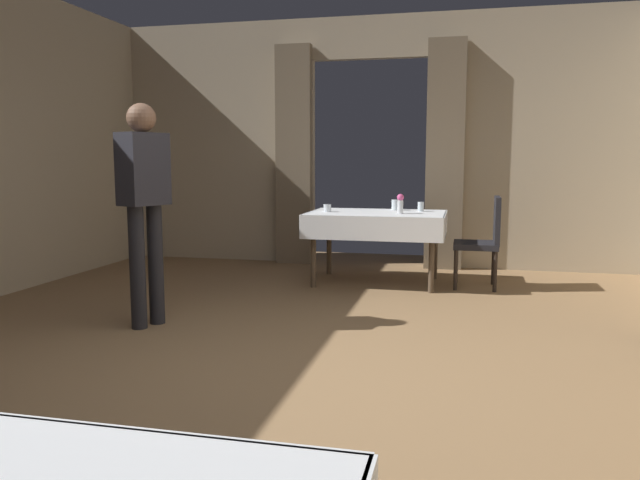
# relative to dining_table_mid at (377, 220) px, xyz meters

# --- Properties ---
(ground) EXTENTS (10.08, 10.08, 0.00)m
(ground) POSITION_rel_dining_table_mid_xyz_m (-0.27, -3.01, -0.66)
(ground) COLOR olive
(wall_back) EXTENTS (6.40, 0.27, 3.00)m
(wall_back) POSITION_rel_dining_table_mid_xyz_m (-0.27, 1.17, 0.86)
(wall_back) COLOR tan
(wall_back) RESTS_ON ground
(dining_table_mid) EXTENTS (1.42, 0.99, 0.75)m
(dining_table_mid) POSITION_rel_dining_table_mid_xyz_m (0.00, 0.00, 0.00)
(dining_table_mid) COLOR #4C3D2D
(dining_table_mid) RESTS_ON ground
(chair_mid_right) EXTENTS (0.44, 0.44, 0.93)m
(chair_mid_right) POSITION_rel_dining_table_mid_xyz_m (1.10, -0.01, -0.15)
(chair_mid_right) COLOR black
(chair_mid_right) RESTS_ON ground
(flower_vase_mid) EXTENTS (0.07, 0.07, 0.20)m
(flower_vase_mid) POSITION_rel_dining_table_mid_xyz_m (0.25, -0.11, 0.19)
(flower_vase_mid) COLOR silver
(flower_vase_mid) RESTS_ON dining_table_mid
(glass_mid_b) EXTENTS (0.08, 0.08, 0.11)m
(glass_mid_b) POSITION_rel_dining_table_mid_xyz_m (0.16, 0.32, 0.14)
(glass_mid_b) COLOR silver
(glass_mid_b) RESTS_ON dining_table_mid
(glass_mid_c) EXTENTS (0.06, 0.06, 0.10)m
(glass_mid_c) POSITION_rel_dining_table_mid_xyz_m (0.44, 0.22, 0.14)
(glass_mid_c) COLOR silver
(glass_mid_c) RESTS_ON dining_table_mid
(glass_mid_d) EXTENTS (0.08, 0.08, 0.08)m
(glass_mid_d) POSITION_rel_dining_table_mid_xyz_m (-0.52, -0.06, 0.13)
(glass_mid_d) COLOR silver
(glass_mid_d) RESTS_ON dining_table_mid
(person_diner_standing_aside) EXTENTS (0.33, 0.41, 1.72)m
(person_diner_standing_aside) POSITION_rel_dining_table_mid_xyz_m (-1.51, -2.11, 0.36)
(person_diner_standing_aside) COLOR black
(person_diner_standing_aside) RESTS_ON ground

